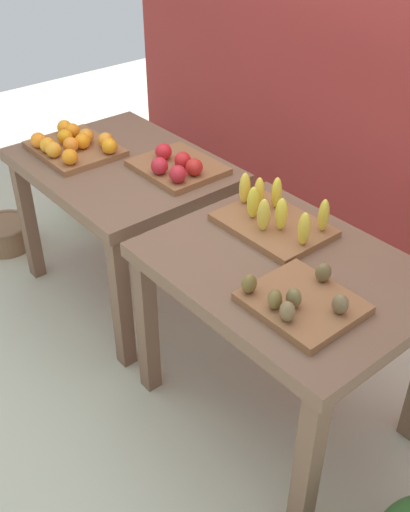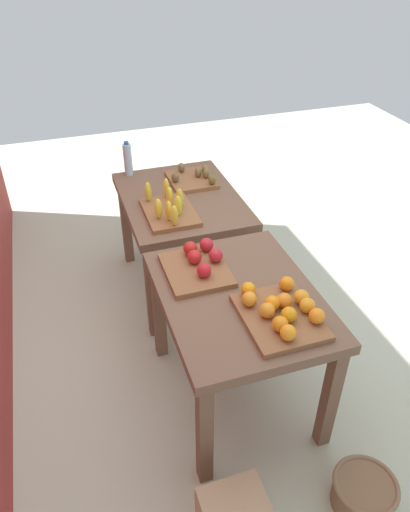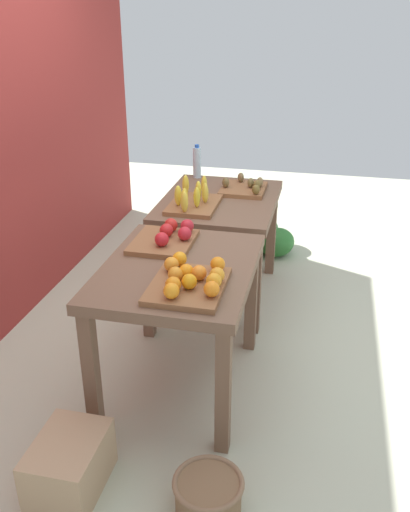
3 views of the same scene
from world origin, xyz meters
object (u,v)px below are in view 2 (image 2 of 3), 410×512
(orange_bin, at_px, (281,311))
(apple_bin, at_px, (198,264))
(banana_crate, at_px, (169,209))
(wicker_basket, at_px, (363,493))
(kiwi_bin, at_px, (193,178))
(watermelon_pile, at_px, (179,206))
(display_table_left, at_px, (238,310))
(water_bottle, at_px, (128,159))
(display_table_right, at_px, (181,211))

(orange_bin, bearing_deg, apple_bin, 27.49)
(banana_crate, distance_m, wicker_basket, 1.95)
(kiwi_bin, distance_m, watermelon_pile, 0.96)
(kiwi_bin, xyz_separation_m, wicker_basket, (-2.15, -0.20, -0.71))
(apple_bin, distance_m, watermelon_pile, 1.91)
(orange_bin, bearing_deg, kiwi_bin, -0.90)
(display_table_left, relative_size, wicker_basket, 3.27)
(banana_crate, relative_size, wicker_basket, 1.38)
(orange_bin, distance_m, apple_bin, 0.57)
(display_table_left, bearing_deg, water_bottle, 9.87)
(display_table_left, xyz_separation_m, apple_bin, (0.27, 0.14, 0.15))
(display_table_left, xyz_separation_m, watermelon_pile, (2.03, -0.23, -0.48))
(water_bottle, bearing_deg, display_table_left, -170.13)
(banana_crate, bearing_deg, apple_bin, -179.83)
(orange_bin, bearing_deg, display_table_left, 28.01)
(banana_crate, bearing_deg, water_bottle, 11.36)
(display_table_left, distance_m, kiwi_bin, 1.33)
(orange_bin, xyz_separation_m, watermelon_pile, (2.27, -0.10, -0.64))
(display_table_left, xyz_separation_m, banana_crate, (0.90, 0.14, 0.16))
(kiwi_bin, bearing_deg, banana_crate, 145.18)
(watermelon_pile, bearing_deg, apple_bin, 168.33)
(banana_crate, xyz_separation_m, kiwi_bin, (0.41, -0.29, -0.02))
(display_table_right, relative_size, water_bottle, 3.95)
(kiwi_bin, bearing_deg, wicker_basket, -174.65)
(display_table_right, relative_size, wicker_basket, 3.27)
(display_table_right, distance_m, orange_bin, 1.37)
(banana_crate, relative_size, kiwi_bin, 1.22)
(kiwi_bin, xyz_separation_m, watermelon_pile, (0.72, -0.08, -0.63))
(display_table_right, bearing_deg, water_bottle, 30.84)
(apple_bin, xyz_separation_m, kiwi_bin, (1.05, -0.29, -0.01))
(display_table_left, distance_m, apple_bin, 0.34)
(orange_bin, xyz_separation_m, apple_bin, (0.50, 0.26, -0.01))
(apple_bin, height_order, kiwi_bin, apple_bin)
(kiwi_bin, bearing_deg, apple_bin, 164.76)
(display_table_right, xyz_separation_m, watermelon_pile, (0.91, -0.23, -0.48))
(watermelon_pile, bearing_deg, display_table_right, 166.01)
(apple_bin, relative_size, water_bottle, 1.52)
(display_table_left, distance_m, orange_bin, 0.31)
(kiwi_bin, bearing_deg, display_table_left, 173.57)
(watermelon_pile, height_order, wicker_basket, watermelon_pile)
(display_table_left, xyz_separation_m, kiwi_bin, (1.32, -0.15, 0.14))
(wicker_basket, bearing_deg, apple_bin, 23.77)
(display_table_left, bearing_deg, banana_crate, 8.74)
(wicker_basket, bearing_deg, watermelon_pile, 2.44)
(kiwi_bin, relative_size, watermelon_pile, 0.55)
(banana_crate, bearing_deg, wicker_basket, -164.31)
(water_bottle, distance_m, watermelon_pile, 0.99)
(water_bottle, bearing_deg, orange_bin, -167.59)
(watermelon_pile, bearing_deg, banana_crate, 162.03)
(orange_bin, relative_size, wicker_basket, 1.42)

